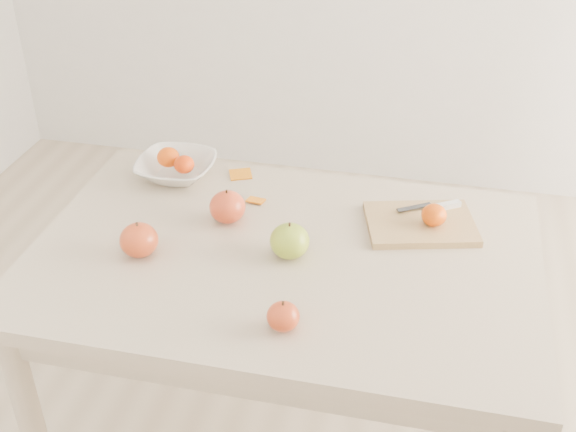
# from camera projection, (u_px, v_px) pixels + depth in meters

# --- Properties ---
(table) EXTENTS (1.20, 0.80, 0.75)m
(table) POSITION_uv_depth(u_px,v_px,m) (283.00, 285.00, 1.76)
(table) COLOR #C4B194
(table) RESTS_ON ground
(cutting_board) EXTENTS (0.30, 0.25, 0.02)m
(cutting_board) POSITION_uv_depth(u_px,v_px,m) (420.00, 224.00, 1.79)
(cutting_board) COLOR tan
(cutting_board) RESTS_ON table
(board_tangerine) EXTENTS (0.06, 0.06, 0.05)m
(board_tangerine) POSITION_uv_depth(u_px,v_px,m) (434.00, 215.00, 1.76)
(board_tangerine) COLOR red
(board_tangerine) RESTS_ON cutting_board
(fruit_bowl) EXTENTS (0.22, 0.22, 0.05)m
(fruit_bowl) POSITION_uv_depth(u_px,v_px,m) (176.00, 168.00, 2.00)
(fruit_bowl) COLOR white
(fruit_bowl) RESTS_ON table
(bowl_tangerine_near) EXTENTS (0.06, 0.06, 0.06)m
(bowl_tangerine_near) POSITION_uv_depth(u_px,v_px,m) (168.00, 157.00, 2.00)
(bowl_tangerine_near) COLOR #E63F08
(bowl_tangerine_near) RESTS_ON fruit_bowl
(bowl_tangerine_far) EXTENTS (0.06, 0.06, 0.05)m
(bowl_tangerine_far) POSITION_uv_depth(u_px,v_px,m) (184.00, 164.00, 1.97)
(bowl_tangerine_far) COLOR #DE3D07
(bowl_tangerine_far) RESTS_ON fruit_bowl
(orange_peel_a) EXTENTS (0.07, 0.07, 0.01)m
(orange_peel_a) POSITION_uv_depth(u_px,v_px,m) (241.00, 176.00, 2.01)
(orange_peel_a) COLOR orange
(orange_peel_a) RESTS_ON table
(orange_peel_b) EXTENTS (0.05, 0.04, 0.01)m
(orange_peel_b) POSITION_uv_depth(u_px,v_px,m) (256.00, 201.00, 1.90)
(orange_peel_b) COLOR orange
(orange_peel_b) RESTS_ON table
(paring_knife) EXTENTS (0.16, 0.09, 0.01)m
(paring_knife) POSITION_uv_depth(u_px,v_px,m) (441.00, 206.00, 1.84)
(paring_knife) COLOR white
(paring_knife) RESTS_ON cutting_board
(apple_green) EXTENTS (0.09, 0.09, 0.08)m
(apple_green) POSITION_uv_depth(u_px,v_px,m) (290.00, 241.00, 1.67)
(apple_green) COLOR #81A01B
(apple_green) RESTS_ON table
(apple_red_a) EXTENTS (0.09, 0.09, 0.08)m
(apple_red_a) POSITION_uv_depth(u_px,v_px,m) (227.00, 207.00, 1.80)
(apple_red_a) COLOR #98030C
(apple_red_a) RESTS_ON table
(apple_red_b) EXTENTS (0.09, 0.09, 0.08)m
(apple_red_b) POSITION_uv_depth(u_px,v_px,m) (139.00, 240.00, 1.68)
(apple_red_b) COLOR #A0100C
(apple_red_b) RESTS_ON table
(apple_red_e) EXTENTS (0.07, 0.07, 0.06)m
(apple_red_e) POSITION_uv_depth(u_px,v_px,m) (283.00, 316.00, 1.47)
(apple_red_e) COLOR #961D0A
(apple_red_e) RESTS_ON table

